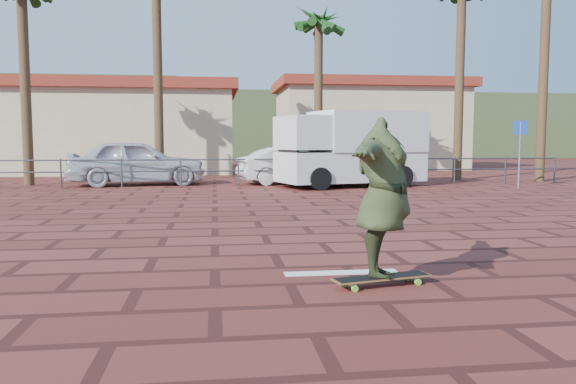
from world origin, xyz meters
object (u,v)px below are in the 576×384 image
object	(u,v)px
skateboarder	(383,198)
car_silver	(137,162)
longboard	(382,278)
campervan	(352,147)
car_white	(294,166)

from	to	relation	value
skateboarder	car_silver	world-z (taller)	skateboarder
longboard	car_silver	size ratio (longest dim) A/B	0.24
longboard	campervan	bearing A→B (deg)	64.58
longboard	skateboarder	distance (m)	0.90
car_silver	car_white	world-z (taller)	car_silver
longboard	car_silver	distance (m)	15.71
campervan	car_silver	bearing A→B (deg)	152.52
car_silver	car_white	bearing A→B (deg)	-99.49
skateboarder	car_silver	bearing A→B (deg)	41.92
longboard	car_white	xyz separation A→B (m)	(1.10, 14.88, 0.59)
longboard	campervan	size ratio (longest dim) A/B	0.21
car_white	car_silver	bearing A→B (deg)	77.93
car_silver	car_white	size ratio (longest dim) A/B	1.18
car_silver	car_white	distance (m)	5.74
skateboarder	car_white	bearing A→B (deg)	20.49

